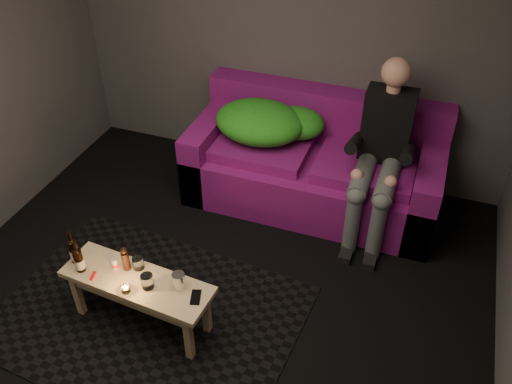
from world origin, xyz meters
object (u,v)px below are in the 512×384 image
at_px(sofa, 315,166).
at_px(beer_bottle_b, 79,260).
at_px(person, 381,149).
at_px(beer_bottle_a, 74,251).
at_px(steel_cup, 179,281).
at_px(coffee_table, 138,287).

distance_m(sofa, beer_bottle_b, 2.18).
height_order(person, beer_bottle_a, person).
distance_m(person, steel_cup, 1.89).
distance_m(beer_bottle_a, steel_cup, 0.77).
bearing_deg(beer_bottle_b, sofa, 58.45).
relative_size(person, beer_bottle_a, 5.49).
relative_size(sofa, beer_bottle_a, 8.23).
bearing_deg(steel_cup, beer_bottle_a, -178.06).
bearing_deg(steel_cup, coffee_table, -172.20).
distance_m(sofa, coffee_table, 1.95).
bearing_deg(beer_bottle_b, beer_bottle_a, 142.34).
height_order(person, coffee_table, person).
relative_size(sofa, beer_bottle_b, 8.41).
bearing_deg(beer_bottle_a, sofa, 55.76).
bearing_deg(beer_bottle_a, beer_bottle_b, -37.66).
bearing_deg(beer_bottle_b, coffee_table, 6.94).
xyz_separation_m(person, beer_bottle_b, (-1.69, -1.67, -0.22)).
bearing_deg(sofa, coffee_table, -112.38).
xyz_separation_m(sofa, beer_bottle_b, (-1.13, -1.85, 0.19)).
relative_size(coffee_table, beer_bottle_a, 4.11).
relative_size(person, coffee_table, 1.34).
bearing_deg(person, sofa, 162.67).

